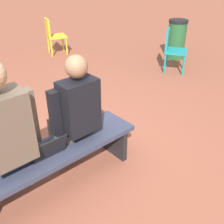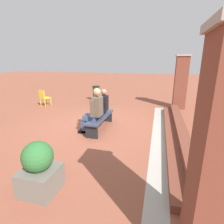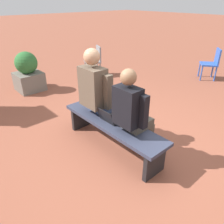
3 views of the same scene
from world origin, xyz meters
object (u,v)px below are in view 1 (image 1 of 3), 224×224
Objects in this scene: bench at (52,159)px; person_adult at (0,137)px; plastic_chair_by_pillar at (172,48)px; person_student at (74,113)px; laptop at (46,149)px; litter_bin at (176,39)px; plastic_chair_foreground at (53,34)px.

bench is 0.55m from person_adult.
bench is 2.14× the size of plastic_chair_by_pillar.
person_student is 3.34m from plastic_chair_by_pillar.
bench is 1.25× the size of person_adult.
plastic_chair_by_pillar is at bearing -163.32° from person_adult.
litter_bin is at bearing -158.43° from laptop.
plastic_chair_foreground is at bearing -121.32° from laptop.
litter_bin is at bearing -158.38° from bench.
bench is 0.48m from person_student.
person_student reaches higher than plastic_chair_foreground.
plastic_chair_foreground is 0.98× the size of litter_bin.
person_student is 0.70m from person_adult.
plastic_chair_by_pillar is 2.83m from plastic_chair_foreground.
plastic_chair_foreground is (-1.94, -3.72, -0.22)m from person_student.
plastic_chair_foreground reaches higher than bench.
plastic_chair_by_pillar is 0.98× the size of litter_bin.
bench is 4.53m from litter_bin.
person_adult reaches higher than laptop.
plastic_chair_by_pillar is 1.00× the size of plastic_chair_foreground.
person_adult is 1.72× the size of plastic_chair_by_pillar.
bench is at bearing 168.95° from person_adult.
person_student is 1.56× the size of plastic_chair_by_pillar.
person_adult reaches higher than bench.
person_adult is at bearing -0.61° from person_student.
person_student is 4.20m from plastic_chair_foreground.
person_adult reaches higher than plastic_chair_by_pillar.
person_student is 4.21m from litter_bin.
plastic_chair_by_pillar is at bearing -159.73° from person_student.
laptop is 0.38× the size of plastic_chair_foreground.
person_adult is 4.50× the size of laptop.
laptop is 4.45m from plastic_chair_foreground.
person_student is 0.91× the size of person_adult.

